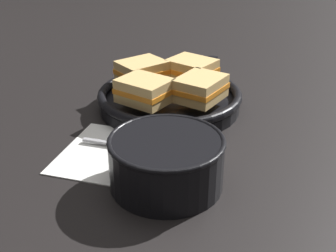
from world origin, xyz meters
TOP-DOWN VIEW (x-y plane):
  - ground_plane at (0.00, 0.00)m, footprint 4.00×4.00m
  - napkin at (-0.04, -0.04)m, footprint 0.25×0.22m
  - soup_bowl at (0.06, -0.09)m, footprint 0.17×0.17m
  - spoon at (-0.03, -0.02)m, footprint 0.14×0.04m
  - skillet at (-0.05, 0.17)m, footprint 0.30×0.43m
  - sandwich_near_left at (-0.03, 0.24)m, footprint 0.11×0.10m
  - sandwich_near_right at (-0.13, 0.19)m, footprint 0.12×0.12m
  - sandwich_far_left at (-0.07, 0.09)m, footprint 0.11×0.10m
  - sandwich_far_right at (0.02, 0.15)m, footprint 0.09×0.11m

SIDE VIEW (x-z plane):
  - ground_plane at x=0.00m, z-range 0.00..0.00m
  - napkin at x=-0.04m, z-range 0.00..0.00m
  - spoon at x=-0.03m, z-range 0.00..0.01m
  - skillet at x=-0.05m, z-range 0.00..0.04m
  - soup_bowl at x=0.06m, z-range 0.01..0.08m
  - sandwich_near_left at x=-0.03m, z-range 0.04..0.09m
  - sandwich_near_right at x=-0.13m, z-range 0.04..0.09m
  - sandwich_far_left at x=-0.07m, z-range 0.04..0.09m
  - sandwich_far_right at x=0.02m, z-range 0.04..0.09m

